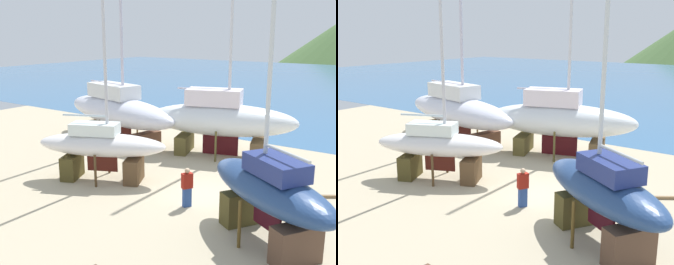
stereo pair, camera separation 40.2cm
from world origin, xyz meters
TOP-DOWN VIEW (x-y plane):
  - ground_plane at (0.00, -3.09)m, footprint 51.93×51.93m
  - sailboat_mid_port at (3.58, -2.22)m, footprint 6.15×4.88m
  - sailboat_far_slipway at (-5.29, -1.01)m, footprint 6.43×4.28m
  - sailboat_small_center at (-2.64, 6.02)m, footprint 9.06×5.11m
  - sailboat_large_starboard at (-9.72, 5.16)m, footprint 10.83×4.94m
  - worker at (-0.21, -1.32)m, footprint 0.43×0.50m
  - timber_short_cross at (4.47, 3.05)m, footprint 2.41×1.71m

SIDE VIEW (x-z plane):
  - ground_plane at x=0.00m, z-range 0.00..0.00m
  - timber_short_cross at x=4.47m, z-range 0.00..0.12m
  - worker at x=-0.21m, z-range 0.03..1.69m
  - sailboat_far_slipway at x=-5.29m, z-range -2.95..6.34m
  - sailboat_mid_port at x=3.58m, z-range -3.54..7.22m
  - sailboat_large_starboard at x=-9.72m, z-range -6.33..10.46m
  - sailboat_small_center at x=-2.64m, z-range -5.46..9.76m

